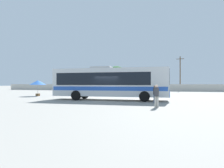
{
  "coord_description": "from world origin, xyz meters",
  "views": [
    {
      "loc": [
        5.73,
        -18.59,
        1.73
      ],
      "look_at": [
        -0.53,
        3.23,
        1.73
      ],
      "focal_mm": 29.69,
      "sensor_mm": 36.0,
      "label": 1
    }
  ],
  "objects_px": {
    "vendor_umbrella_near_gate_blue": "(38,83)",
    "passenger_waiting_on_apron": "(157,95)",
    "parked_car_leftmost_dark_blue": "(89,88)",
    "coach_bus_silver_blue": "(108,82)",
    "attendant_by_bus_door": "(155,93)",
    "roadside_tree_left": "(85,73)",
    "parked_car_second_dark_blue": "(113,88)",
    "roadside_tree_midleft": "(116,75)",
    "utility_pole_near": "(180,73)"
  },
  "relations": [
    {
      "from": "vendor_umbrella_near_gate_blue",
      "to": "passenger_waiting_on_apron",
      "type": "bearing_deg",
      "value": -27.01
    },
    {
      "from": "parked_car_leftmost_dark_blue",
      "to": "coach_bus_silver_blue",
      "type": "bearing_deg",
      "value": -62.38
    },
    {
      "from": "coach_bus_silver_blue",
      "to": "passenger_waiting_on_apron",
      "type": "height_order",
      "value": "coach_bus_silver_blue"
    },
    {
      "from": "passenger_waiting_on_apron",
      "to": "parked_car_leftmost_dark_blue",
      "type": "height_order",
      "value": "passenger_waiting_on_apron"
    },
    {
      "from": "attendant_by_bus_door",
      "to": "roadside_tree_left",
      "type": "xyz_separation_m",
      "value": [
        -21.53,
        32.11,
        3.97
      ]
    },
    {
      "from": "roadside_tree_left",
      "to": "vendor_umbrella_near_gate_blue",
      "type": "bearing_deg",
      "value": -79.88
    },
    {
      "from": "attendant_by_bus_door",
      "to": "roadside_tree_left",
      "type": "height_order",
      "value": "roadside_tree_left"
    },
    {
      "from": "vendor_umbrella_near_gate_blue",
      "to": "parked_car_second_dark_blue",
      "type": "xyz_separation_m",
      "value": [
        5.68,
        19.96,
        -1.11
      ]
    },
    {
      "from": "attendant_by_bus_door",
      "to": "vendor_umbrella_near_gate_blue",
      "type": "distance_m",
      "value": 17.65
    },
    {
      "from": "coach_bus_silver_blue",
      "to": "parked_car_second_dark_blue",
      "type": "distance_m",
      "value": 24.29
    },
    {
      "from": "parked_car_leftmost_dark_blue",
      "to": "roadside_tree_midleft",
      "type": "relative_size",
      "value": 0.64
    },
    {
      "from": "parked_car_leftmost_dark_blue",
      "to": "vendor_umbrella_near_gate_blue",
      "type": "bearing_deg",
      "value": -88.46
    },
    {
      "from": "coach_bus_silver_blue",
      "to": "attendant_by_bus_door",
      "type": "distance_m",
      "value": 5.46
    },
    {
      "from": "utility_pole_near",
      "to": "parked_car_leftmost_dark_blue",
      "type": "bearing_deg",
      "value": -162.69
    },
    {
      "from": "parked_car_second_dark_blue",
      "to": "utility_pole_near",
      "type": "xyz_separation_m",
      "value": [
        15.64,
        6.8,
        3.72
      ]
    },
    {
      "from": "parked_car_second_dark_blue",
      "to": "utility_pole_near",
      "type": "relative_size",
      "value": 0.52
    },
    {
      "from": "utility_pole_near",
      "to": "parked_car_second_dark_blue",
      "type": "bearing_deg",
      "value": -156.48
    },
    {
      "from": "coach_bus_silver_blue",
      "to": "utility_pole_near",
      "type": "relative_size",
      "value": 1.43
    },
    {
      "from": "vendor_umbrella_near_gate_blue",
      "to": "attendant_by_bus_door",
      "type": "bearing_deg",
      "value": -17.93
    },
    {
      "from": "coach_bus_silver_blue",
      "to": "vendor_umbrella_near_gate_blue",
      "type": "height_order",
      "value": "coach_bus_silver_blue"
    },
    {
      "from": "parked_car_leftmost_dark_blue",
      "to": "roadside_tree_left",
      "type": "height_order",
      "value": "roadside_tree_left"
    },
    {
      "from": "roadside_tree_midleft",
      "to": "coach_bus_silver_blue",
      "type": "bearing_deg",
      "value": -76.87
    },
    {
      "from": "vendor_umbrella_near_gate_blue",
      "to": "parked_car_second_dark_blue",
      "type": "bearing_deg",
      "value": 74.12
    },
    {
      "from": "attendant_by_bus_door",
      "to": "vendor_umbrella_near_gate_blue",
      "type": "relative_size",
      "value": 0.68
    },
    {
      "from": "attendant_by_bus_door",
      "to": "parked_car_second_dark_blue",
      "type": "distance_m",
      "value": 27.7
    },
    {
      "from": "parked_car_leftmost_dark_blue",
      "to": "utility_pole_near",
      "type": "distance_m",
      "value": 23.19
    },
    {
      "from": "attendant_by_bus_door",
      "to": "passenger_waiting_on_apron",
      "type": "distance_m",
      "value": 3.28
    },
    {
      "from": "coach_bus_silver_blue",
      "to": "roadside_tree_midleft",
      "type": "height_order",
      "value": "roadside_tree_midleft"
    },
    {
      "from": "parked_car_leftmost_dark_blue",
      "to": "attendant_by_bus_door",
      "type": "bearing_deg",
      "value": -55.71
    },
    {
      "from": "utility_pole_near",
      "to": "passenger_waiting_on_apron",
      "type": "bearing_deg",
      "value": -96.85
    },
    {
      "from": "attendant_by_bus_door",
      "to": "utility_pole_near",
      "type": "distance_m",
      "value": 32.71
    },
    {
      "from": "attendant_by_bus_door",
      "to": "parked_car_leftmost_dark_blue",
      "type": "bearing_deg",
      "value": 124.29
    },
    {
      "from": "passenger_waiting_on_apron",
      "to": "utility_pole_near",
      "type": "bearing_deg",
      "value": 83.15
    },
    {
      "from": "attendant_by_bus_door",
      "to": "parked_car_second_dark_blue",
      "type": "height_order",
      "value": "attendant_by_bus_door"
    },
    {
      "from": "roadside_tree_left",
      "to": "roadside_tree_midleft",
      "type": "bearing_deg",
      "value": 8.13
    },
    {
      "from": "roadside_tree_midleft",
      "to": "vendor_umbrella_near_gate_blue",
      "type": "bearing_deg",
      "value": -98.92
    },
    {
      "from": "coach_bus_silver_blue",
      "to": "attendant_by_bus_door",
      "type": "height_order",
      "value": "coach_bus_silver_blue"
    },
    {
      "from": "utility_pole_near",
      "to": "roadside_tree_left",
      "type": "relative_size",
      "value": 1.36
    },
    {
      "from": "roadside_tree_left",
      "to": "roadside_tree_midleft",
      "type": "xyz_separation_m",
      "value": [
        9.16,
        1.31,
        -0.46
      ]
    },
    {
      "from": "attendant_by_bus_door",
      "to": "parked_car_leftmost_dark_blue",
      "type": "height_order",
      "value": "attendant_by_bus_door"
    },
    {
      "from": "vendor_umbrella_near_gate_blue",
      "to": "parked_car_leftmost_dark_blue",
      "type": "height_order",
      "value": "vendor_umbrella_near_gate_blue"
    },
    {
      "from": "attendant_by_bus_door",
      "to": "roadside_tree_midleft",
      "type": "relative_size",
      "value": 0.23
    },
    {
      "from": "roadside_tree_left",
      "to": "coach_bus_silver_blue",
      "type": "bearing_deg",
      "value": -61.35
    },
    {
      "from": "passenger_waiting_on_apron",
      "to": "vendor_umbrella_near_gate_blue",
      "type": "relative_size",
      "value": 0.72
    },
    {
      "from": "coach_bus_silver_blue",
      "to": "roadside_tree_left",
      "type": "height_order",
      "value": "roadside_tree_left"
    },
    {
      "from": "coach_bus_silver_blue",
      "to": "roadside_tree_left",
      "type": "xyz_separation_m",
      "value": [
        -16.52,
        30.22,
        2.93
      ]
    },
    {
      "from": "roadside_tree_midleft",
      "to": "attendant_by_bus_door",
      "type": "bearing_deg",
      "value": -69.69
    },
    {
      "from": "passenger_waiting_on_apron",
      "to": "vendor_umbrella_near_gate_blue",
      "type": "bearing_deg",
      "value": 152.99
    },
    {
      "from": "utility_pole_near",
      "to": "roadside_tree_midleft",
      "type": "bearing_deg",
      "value": 175.83
    },
    {
      "from": "passenger_waiting_on_apron",
      "to": "roadside_tree_left",
      "type": "bearing_deg",
      "value": 121.66
    }
  ]
}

